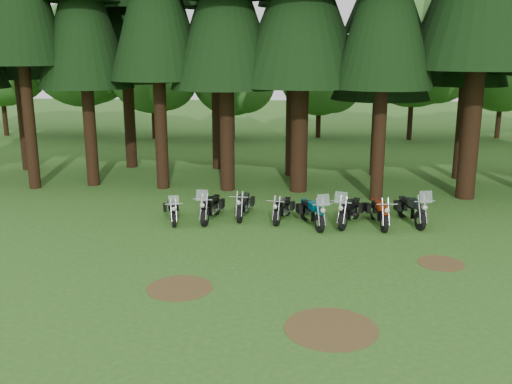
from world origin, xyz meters
TOP-DOWN VIEW (x-y plane):
  - ground at (0.00, 0.00)m, footprint 120.00×120.00m
  - pine_back_4 at (4.04, 13.25)m, footprint 4.94×4.94m
  - decid_0 at (-22.10, 25.26)m, footprint 8.00×7.78m
  - decid_1 at (-15.99, 25.76)m, footprint 7.91×7.69m
  - decid_2 at (-10.43, 24.78)m, footprint 6.72×6.53m
  - decid_3 at (-4.71, 25.13)m, footprint 6.12×5.95m
  - decid_4 at (1.58, 26.32)m, footprint 5.93×5.76m
  - decid_5 at (8.29, 25.71)m, footprint 8.45×8.21m
  - decid_6 at (14.85, 27.01)m, footprint 7.06×6.86m
  - dirt_patch_0 at (-3.00, -2.00)m, footprint 1.80×1.80m
  - dirt_patch_1 at (4.50, 0.50)m, footprint 1.40×1.40m
  - dirt_patch_2 at (1.00, -4.00)m, footprint 2.20×2.20m
  - motorcycle_0 at (-4.60, 4.10)m, footprint 0.84×1.96m
  - motorcycle_1 at (-3.19, 4.44)m, footprint 0.57×2.30m
  - motorcycle_2 at (-2.00, 4.99)m, footprint 0.36×2.20m
  - motorcycle_3 at (-0.48, 4.64)m, footprint 0.60×2.04m
  - motorcycle_4 at (0.63, 4.02)m, footprint 1.05×2.28m
  - motorcycle_5 at (2.02, 4.34)m, footprint 1.13×2.30m
  - motorcycle_6 at (3.09, 4.28)m, footprint 0.43×2.30m
  - motorcycle_7 at (4.32, 4.64)m, footprint 0.83×2.42m

SIDE VIEW (x-z plane):
  - ground at x=0.00m, z-range 0.00..0.00m
  - dirt_patch_0 at x=-3.00m, z-range 0.00..0.01m
  - dirt_patch_1 at x=4.50m, z-range 0.00..0.01m
  - dirt_patch_2 at x=1.00m, z-range 0.00..0.01m
  - motorcycle_0 at x=-4.60m, z-range -0.21..1.05m
  - motorcycle_3 at x=-0.48m, z-range 0.01..0.85m
  - motorcycle_2 at x=-2.00m, z-range 0.01..0.90m
  - motorcycle_6 at x=3.09m, z-range 0.01..0.94m
  - motorcycle_1 at x=-3.19m, z-range -0.24..1.20m
  - motorcycle_4 at x=0.63m, z-range -0.24..1.22m
  - motorcycle_5 at x=2.02m, z-range -0.25..1.24m
  - motorcycle_7 at x=4.32m, z-range -0.25..1.27m
  - decid_4 at x=1.58m, z-range 0.67..8.07m
  - decid_3 at x=-4.71m, z-range 0.69..8.34m
  - decid_2 at x=-10.43m, z-range 0.76..9.15m
  - decid_6 at x=14.85m, z-range 0.79..9.61m
  - decid_1 at x=-15.99m, z-range 0.89..10.77m
  - decid_0 at x=-22.10m, z-range 0.90..10.90m
  - decid_5 at x=8.29m, z-range 0.95..11.51m
  - pine_back_4 at x=4.04m, z-range 1.36..15.14m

